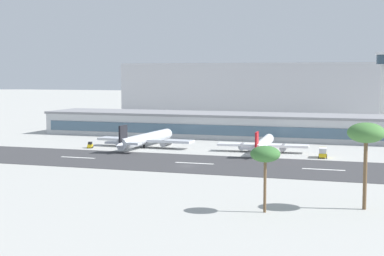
# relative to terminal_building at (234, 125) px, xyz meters

# --- Properties ---
(ground_plane) EXTENTS (1400.00, 1400.00, 0.00)m
(ground_plane) POSITION_rel_terminal_building_xyz_m (6.75, -82.48, -5.05)
(ground_plane) COLOR #A8A8A3
(runway_strip) EXTENTS (800.00, 36.50, 0.08)m
(runway_strip) POSITION_rel_terminal_building_xyz_m (6.75, -76.63, -5.01)
(runway_strip) COLOR #38383A
(runway_strip) RESTS_ON ground_plane
(runway_centreline_dash_3) EXTENTS (12.00, 1.20, 0.01)m
(runway_centreline_dash_3) POSITION_rel_terminal_building_xyz_m (-31.98, -76.63, -4.96)
(runway_centreline_dash_3) COLOR white
(runway_centreline_dash_3) RESTS_ON runway_strip
(runway_centreline_dash_4) EXTENTS (12.00, 1.20, 0.01)m
(runway_centreline_dash_4) POSITION_rel_terminal_building_xyz_m (7.31, -76.63, -4.96)
(runway_centreline_dash_4) COLOR white
(runway_centreline_dash_4) RESTS_ON runway_strip
(runway_centreline_dash_5) EXTENTS (12.00, 1.20, 0.01)m
(runway_centreline_dash_5) POSITION_rel_terminal_building_xyz_m (45.44, -76.63, -4.96)
(runway_centreline_dash_5) COLOR white
(runway_centreline_dash_5) RESTS_ON runway_strip
(terminal_building) EXTENTS (166.27, 27.75, 10.09)m
(terminal_building) POSITION_rel_terminal_building_xyz_m (0.00, 0.00, 0.00)
(terminal_building) COLOR #B7BABC
(terminal_building) RESTS_ON ground_plane
(distant_hotel_block) EXTENTS (149.52, 27.18, 32.64)m
(distant_hotel_block) POSITION_rel_terminal_building_xyz_m (-14.46, 93.85, 11.27)
(distant_hotel_block) COLOR #BCBCC1
(distant_hotel_block) RESTS_ON ground_plane
(airliner_black_tail_gate_0) EXTENTS (36.72, 45.57, 9.51)m
(airliner_black_tail_gate_0) POSITION_rel_terminal_building_xyz_m (-22.16, -45.28, -2.02)
(airliner_black_tail_gate_0) COLOR silver
(airliner_black_tail_gate_0) RESTS_ON ground_plane
(airliner_red_tail_gate_1) EXTENTS (31.46, 40.33, 8.42)m
(airliner_red_tail_gate_1) POSITION_rel_terminal_building_xyz_m (21.50, -45.01, -2.36)
(airliner_red_tail_gate_1) COLOR white
(airliner_red_tail_gate_1) RESTS_ON ground_plane
(service_baggage_tug_0) EXTENTS (2.66, 3.54, 2.20)m
(service_baggage_tug_0) POSITION_rel_terminal_building_xyz_m (-40.35, -52.35, -4.00)
(service_baggage_tug_0) COLOR gold
(service_baggage_tug_0) RESTS_ON ground_plane
(service_box_truck_1) EXTENTS (3.15, 6.20, 3.25)m
(service_box_truck_1) POSITION_rel_terminal_building_xyz_m (42.55, -51.85, -3.26)
(service_box_truck_1) COLOR gold
(service_box_truck_1) RESTS_ON ground_plane
(palm_tree_0) EXTENTS (5.84, 5.84, 13.08)m
(palm_tree_0) POSITION_rel_terminal_building_xyz_m (40.25, -133.59, 6.24)
(palm_tree_0) COLOR brown
(palm_tree_0) RESTS_ON ground_plane
(palm_tree_1) EXTENTS (7.37, 7.37, 17.39)m
(palm_tree_1) POSITION_rel_terminal_building_xyz_m (58.60, -124.79, 10.01)
(palm_tree_1) COLOR brown
(palm_tree_1) RESTS_ON ground_plane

